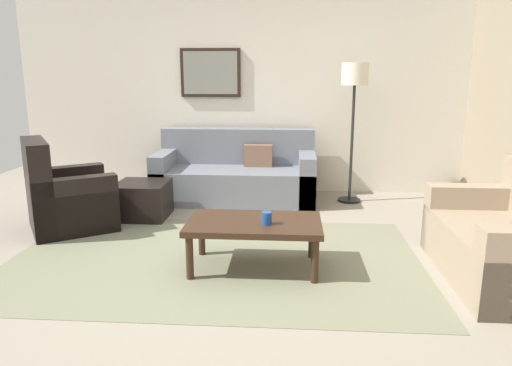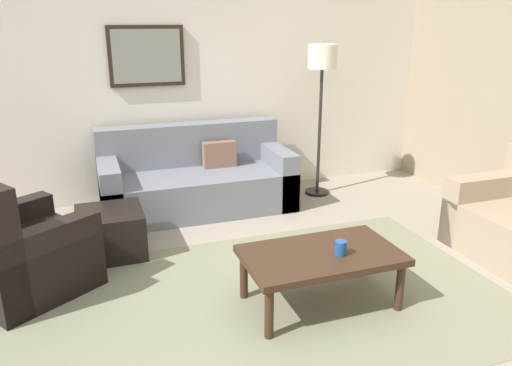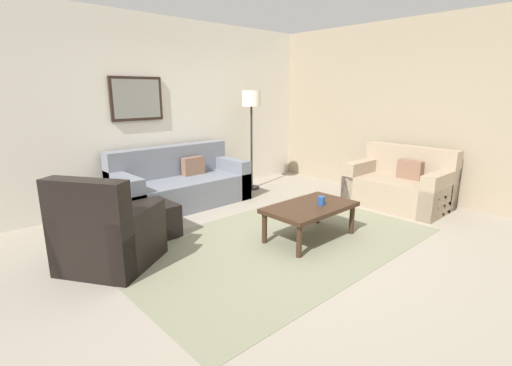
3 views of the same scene
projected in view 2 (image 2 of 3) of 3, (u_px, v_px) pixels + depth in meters
ground_plane at (265, 302)px, 3.61m from camera, size 8.00×8.00×0.00m
rear_partition at (184, 73)px, 5.50m from camera, size 6.00×0.12×2.80m
area_rug at (265, 301)px, 3.61m from camera, size 3.58×2.22×0.01m
couch_main at (195, 180)px, 5.38m from camera, size 2.00×0.91×0.88m
armchair_leather at (17, 256)px, 3.64m from camera, size 1.11×1.11×0.95m
ottoman at (111, 232)px, 4.30m from camera, size 0.56×0.56×0.40m
coffee_table at (321, 259)px, 3.48m from camera, size 1.10×0.64×0.41m
cup at (341, 248)px, 3.41m from camera, size 0.08×0.08×0.10m
lamp_standing at (322, 72)px, 5.43m from camera, size 0.32×0.32×1.71m
framed_artwork at (147, 56)px, 5.23m from camera, size 0.79×0.04×0.63m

